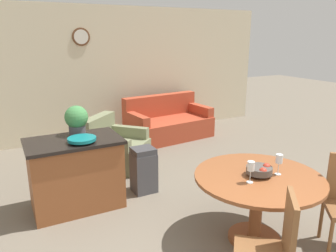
{
  "coord_description": "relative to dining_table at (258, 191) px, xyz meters",
  "views": [
    {
      "loc": [
        -1.84,
        -1.22,
        2.11
      ],
      "look_at": [
        0.12,
        2.53,
        0.94
      ],
      "focal_mm": 35.0,
      "sensor_mm": 36.0,
      "label": 1
    }
  ],
  "objects": [
    {
      "name": "wall_back",
      "position": [
        -0.39,
        4.41,
        0.78
      ],
      "size": [
        8.0,
        0.09,
        2.7
      ],
      "color": "beige",
      "rests_on": "ground_plane"
    },
    {
      "name": "dining_table",
      "position": [
        0.0,
        0.0,
        0.0
      ],
      "size": [
        1.3,
        1.3,
        0.74
      ],
      "color": "brown",
      "rests_on": "ground_plane"
    },
    {
      "name": "dining_chair_near_left",
      "position": [
        -0.51,
        -0.73,
        -0.04
      ],
      "size": [
        0.59,
        0.59,
        0.97
      ],
      "rotation": [
        0.0,
        0.0,
        7.15
      ],
      "color": "brown",
      "rests_on": "ground_plane"
    },
    {
      "name": "fruit_bowl",
      "position": [
        0.0,
        -0.0,
        0.23
      ],
      "size": [
        0.26,
        0.26,
        0.12
      ],
      "color": "#4C4742",
      "rests_on": "dining_table"
    },
    {
      "name": "wine_glass_left",
      "position": [
        -0.19,
        -0.08,
        0.33
      ],
      "size": [
        0.07,
        0.07,
        0.22
      ],
      "color": "silver",
      "rests_on": "dining_table"
    },
    {
      "name": "wine_glass_right",
      "position": [
        0.19,
        -0.07,
        0.33
      ],
      "size": [
        0.07,
        0.07,
        0.22
      ],
      "color": "silver",
      "rests_on": "dining_table"
    },
    {
      "name": "kitchen_island",
      "position": [
        -1.5,
        1.59,
        -0.12
      ],
      "size": [
        1.13,
        0.71,
        0.89
      ],
      "color": "brown",
      "rests_on": "ground_plane"
    },
    {
      "name": "teal_bowl",
      "position": [
        -1.43,
        1.44,
        0.36
      ],
      "size": [
        0.33,
        0.33,
        0.06
      ],
      "color": "#147A7F",
      "rests_on": "kitchen_island"
    },
    {
      "name": "potted_plant",
      "position": [
        -1.41,
        1.78,
        0.52
      ],
      "size": [
        0.29,
        0.29,
        0.37
      ],
      "color": "#4C4C51",
      "rests_on": "kitchen_island"
    },
    {
      "name": "trash_bin",
      "position": [
        -0.59,
        1.58,
        -0.26
      ],
      "size": [
        0.31,
        0.29,
        0.64
      ],
      "color": "#47474C",
      "rests_on": "ground_plane"
    },
    {
      "name": "couch",
      "position": [
        0.87,
        3.66,
        -0.27
      ],
      "size": [
        1.82,
        1.1,
        0.87
      ],
      "rotation": [
        0.0,
        0.0,
        0.1
      ],
      "color": "#B24228",
      "rests_on": "ground_plane"
    },
    {
      "name": "armchair",
      "position": [
        -0.64,
        2.69,
        -0.29
      ],
      "size": [
        1.21,
        1.21,
        0.82
      ],
      "rotation": [
        0.0,
        0.0,
        0.76
      ],
      "color": "#7A7F5B",
      "rests_on": "ground_plane"
    }
  ]
}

